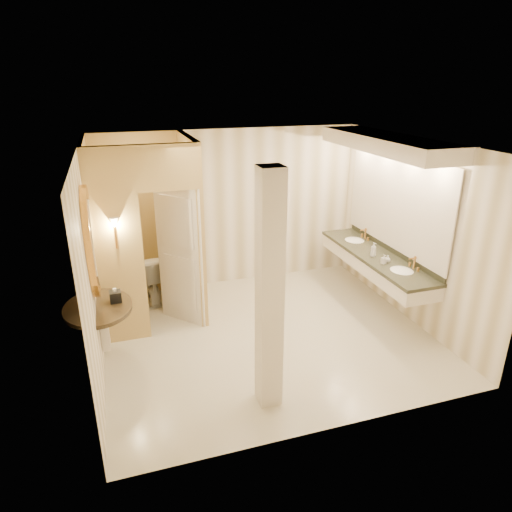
# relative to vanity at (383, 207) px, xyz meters

# --- Properties ---
(floor) EXTENTS (4.50, 4.50, 0.00)m
(floor) POSITION_rel_vanity_xyz_m (-1.98, -0.40, -1.63)
(floor) COLOR beige
(floor) RESTS_ON ground
(ceiling) EXTENTS (4.50, 4.50, 0.00)m
(ceiling) POSITION_rel_vanity_xyz_m (-1.98, -0.40, 1.07)
(ceiling) COLOR white
(ceiling) RESTS_ON wall_back
(wall_back) EXTENTS (4.50, 0.02, 2.70)m
(wall_back) POSITION_rel_vanity_xyz_m (-1.98, 1.60, -0.28)
(wall_back) COLOR white
(wall_back) RESTS_ON floor
(wall_front) EXTENTS (4.50, 0.02, 2.70)m
(wall_front) POSITION_rel_vanity_xyz_m (-1.98, -2.40, -0.28)
(wall_front) COLOR white
(wall_front) RESTS_ON floor
(wall_left) EXTENTS (0.02, 4.00, 2.70)m
(wall_left) POSITION_rel_vanity_xyz_m (-4.23, -0.40, -0.28)
(wall_left) COLOR white
(wall_left) RESTS_ON floor
(wall_right) EXTENTS (0.02, 4.00, 2.70)m
(wall_right) POSITION_rel_vanity_xyz_m (0.27, -0.40, -0.28)
(wall_right) COLOR white
(wall_right) RESTS_ON floor
(toilet_closet) EXTENTS (1.50, 1.55, 2.70)m
(toilet_closet) POSITION_rel_vanity_xyz_m (-3.12, 0.56, -0.24)
(toilet_closet) COLOR #F4CE80
(toilet_closet) RESTS_ON floor
(wall_sconce) EXTENTS (0.14, 0.14, 0.42)m
(wall_sconce) POSITION_rel_vanity_xyz_m (-3.90, 0.03, 0.10)
(wall_sconce) COLOR #C88B40
(wall_sconce) RESTS_ON toilet_closet
(vanity) EXTENTS (0.75, 2.74, 2.09)m
(vanity) POSITION_rel_vanity_xyz_m (0.00, 0.00, 0.00)
(vanity) COLOR silver
(vanity) RESTS_ON floor
(console_shelf) EXTENTS (1.02, 1.02, 1.96)m
(console_shelf) POSITION_rel_vanity_xyz_m (-4.19, -0.50, -0.28)
(console_shelf) COLOR black
(console_shelf) RESTS_ON floor
(pillar) EXTENTS (0.25, 0.25, 2.70)m
(pillar) POSITION_rel_vanity_xyz_m (-2.43, -1.75, -0.28)
(pillar) COLOR silver
(pillar) RESTS_ON floor
(tissue_box) EXTENTS (0.15, 0.15, 0.14)m
(tissue_box) POSITION_rel_vanity_xyz_m (-3.99, -0.45, -0.69)
(tissue_box) COLOR black
(tissue_box) RESTS_ON console_shelf
(toilet) EXTENTS (0.55, 0.86, 0.83)m
(toilet) POSITION_rel_vanity_xyz_m (-3.46, 1.22, -1.21)
(toilet) COLOR white
(toilet) RESTS_ON floor
(soap_bottle_a) EXTENTS (0.08, 0.08, 0.14)m
(soap_bottle_a) POSITION_rel_vanity_xyz_m (-0.14, -0.38, -0.68)
(soap_bottle_a) COLOR beige
(soap_bottle_a) RESTS_ON vanity
(soap_bottle_b) EXTENTS (0.10, 0.10, 0.11)m
(soap_bottle_b) POSITION_rel_vanity_xyz_m (-0.06, -0.36, -0.70)
(soap_bottle_b) COLOR silver
(soap_bottle_b) RESTS_ON vanity
(soap_bottle_c) EXTENTS (0.11, 0.11, 0.22)m
(soap_bottle_c) POSITION_rel_vanity_xyz_m (-0.13, -0.07, -0.64)
(soap_bottle_c) COLOR #C6B28C
(soap_bottle_c) RESTS_ON vanity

